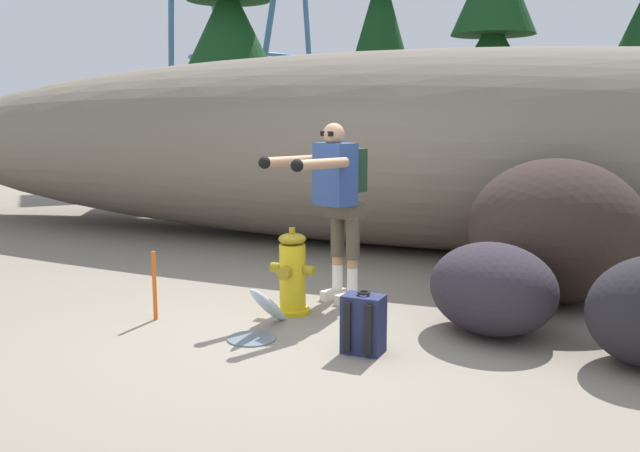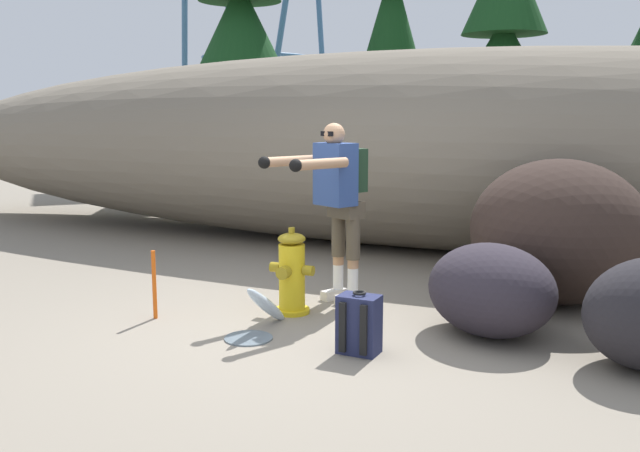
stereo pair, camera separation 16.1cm
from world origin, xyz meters
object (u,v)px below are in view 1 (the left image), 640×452
at_px(utility_worker, 337,190).
at_px(boulder_small, 493,289).
at_px(fire_hydrant, 292,274).
at_px(boulder_large, 555,230).
at_px(spare_backpack, 364,324).
at_px(survey_stake, 155,286).

bearing_deg(utility_worker, boulder_small, 101.02).
xyz_separation_m(fire_hydrant, boulder_small, (1.72, 0.10, 0.02)).
xyz_separation_m(boulder_large, boulder_small, (-0.39, -1.25, -0.30)).
xyz_separation_m(spare_backpack, boulder_small, (0.81, 0.82, 0.16)).
bearing_deg(utility_worker, spare_backpack, 54.99).
bearing_deg(fire_hydrant, boulder_small, 3.20).
distance_m(spare_backpack, boulder_large, 2.43).
relative_size(fire_hydrant, boulder_large, 0.45).
xyz_separation_m(spare_backpack, survey_stake, (-1.93, 0.10, 0.08)).
distance_m(boulder_large, survey_stake, 3.71).
height_order(utility_worker, survey_stake, utility_worker).
bearing_deg(fire_hydrant, boulder_large, 32.47).
bearing_deg(fire_hydrant, utility_worker, 64.48).
bearing_deg(boulder_small, fire_hydrant, -176.80).
relative_size(spare_backpack, boulder_large, 0.28).
height_order(fire_hydrant, spare_backpack, fire_hydrant).
height_order(spare_backpack, boulder_large, boulder_large).
distance_m(fire_hydrant, utility_worker, 0.89).
bearing_deg(utility_worker, fire_hydrant, 0.19).
distance_m(boulder_large, boulder_small, 1.34).
height_order(utility_worker, boulder_small, utility_worker).
bearing_deg(fire_hydrant, spare_backpack, -38.41).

